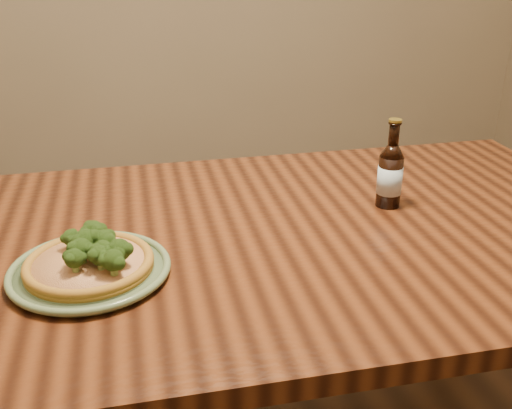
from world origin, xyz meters
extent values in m
cube|color=#4F2511|center=(0.00, 0.10, 0.73)|extent=(1.60, 0.90, 0.04)
cylinder|color=#4F2511|center=(0.73, 0.48, 0.35)|extent=(0.07, 0.07, 0.71)
cylinder|color=#617551|center=(-0.34, -0.01, 0.76)|extent=(0.26, 0.26, 0.01)
torus|color=#617551|center=(-0.34, -0.01, 0.76)|extent=(0.29, 0.29, 0.01)
torus|color=#617551|center=(-0.34, -0.01, 0.76)|extent=(0.23, 0.23, 0.01)
cylinder|color=#A06F24|center=(-0.34, -0.01, 0.77)|extent=(0.23, 0.23, 0.01)
torus|color=#A06F24|center=(-0.34, -0.01, 0.78)|extent=(0.23, 0.23, 0.02)
cylinder|color=beige|center=(-0.34, -0.01, 0.78)|extent=(0.19, 0.19, 0.01)
sphere|color=#33541A|center=(-0.33, 0.06, 0.81)|extent=(0.05, 0.05, 0.04)
sphere|color=#33541A|center=(-0.29, -0.03, 0.81)|extent=(0.05, 0.05, 0.04)
sphere|color=#33541A|center=(-0.32, -0.04, 0.80)|extent=(0.05, 0.05, 0.04)
sphere|color=#33541A|center=(-0.35, -0.01, 0.81)|extent=(0.05, 0.05, 0.04)
sphere|color=#33541A|center=(-0.37, 0.05, 0.80)|extent=(0.03, 0.03, 0.03)
sphere|color=#33541A|center=(-0.35, 0.02, 0.81)|extent=(0.05, 0.05, 0.04)
sphere|color=#33541A|center=(-0.32, -0.01, 0.80)|extent=(0.04, 0.04, 0.03)
sphere|color=#33541A|center=(-0.36, -0.04, 0.80)|extent=(0.04, 0.04, 0.03)
sphere|color=#33541A|center=(-0.32, 0.02, 0.81)|extent=(0.05, 0.05, 0.04)
sphere|color=#33541A|center=(-0.30, -0.06, 0.81)|extent=(0.04, 0.04, 0.04)
cylinder|color=black|center=(0.30, 0.17, 0.81)|extent=(0.05, 0.05, 0.12)
cone|color=black|center=(0.30, 0.17, 0.88)|extent=(0.05, 0.05, 0.03)
cylinder|color=black|center=(0.30, 0.17, 0.92)|extent=(0.02, 0.02, 0.05)
torus|color=black|center=(0.30, 0.17, 0.94)|extent=(0.03, 0.03, 0.00)
cylinder|color=#A58C33|center=(0.30, 0.17, 0.95)|extent=(0.03, 0.03, 0.01)
cylinder|color=silver|center=(0.30, 0.17, 0.81)|extent=(0.06, 0.06, 0.06)
camera|label=1|loc=(-0.25, -0.97, 1.30)|focal=42.00mm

